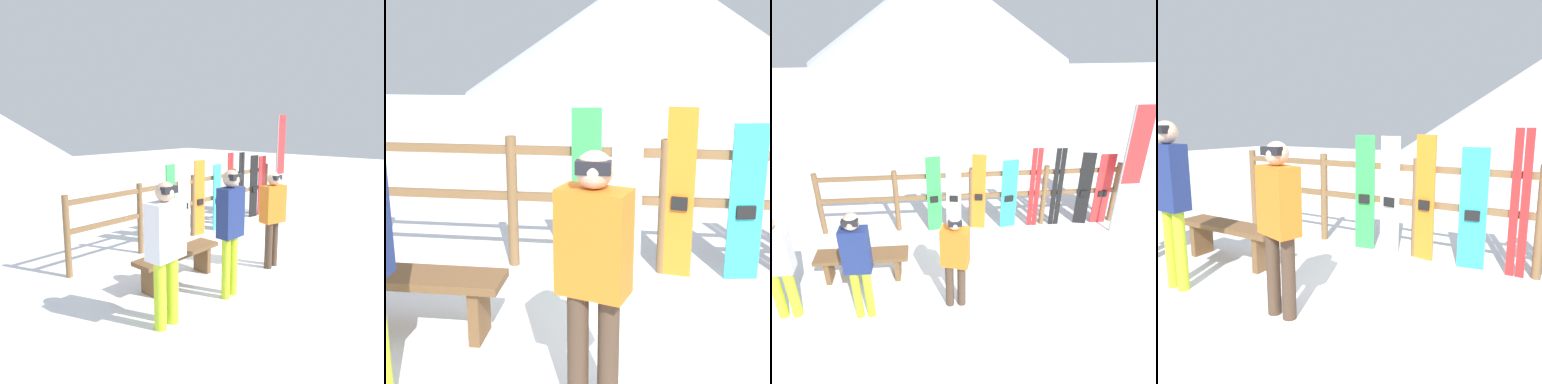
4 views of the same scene
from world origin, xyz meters
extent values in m
plane|color=white|center=(0.00, 0.00, 0.00)|extent=(40.00, 40.00, 0.00)
cylinder|color=brown|center=(-2.83, 1.62, 0.63)|extent=(0.10, 0.10, 1.26)
cylinder|color=brown|center=(-1.42, 1.62, 0.63)|extent=(0.10, 0.10, 1.26)
cylinder|color=brown|center=(0.00, 1.62, 0.63)|extent=(0.10, 0.10, 1.26)
cylinder|color=brown|center=(1.42, 1.62, 0.63)|extent=(0.10, 0.10, 1.26)
cylinder|color=brown|center=(2.83, 1.62, 0.63)|extent=(0.10, 0.10, 1.26)
cube|color=brown|center=(0.00, 1.62, 0.70)|extent=(5.67, 0.05, 0.08)
cube|color=brown|center=(0.00, 1.62, 1.14)|extent=(5.67, 0.05, 0.08)
cube|color=brown|center=(-1.88, 0.26, 0.45)|extent=(1.45, 0.36, 0.06)
cube|color=brown|center=(-2.42, 0.26, 0.21)|extent=(0.08, 0.29, 0.42)
cube|color=brown|center=(-1.33, 0.26, 0.21)|extent=(0.08, 0.29, 0.42)
cylinder|color=#4C3828|center=(-0.52, -0.44, 0.37)|extent=(0.12, 0.12, 0.75)
cylinder|color=#4C3828|center=(-0.35, -0.44, 0.37)|extent=(0.12, 0.12, 0.75)
cube|color=orange|center=(-0.44, -0.44, 1.04)|extent=(0.43, 0.31, 0.59)
sphere|color=#D8B293|center=(-0.44, -0.44, 1.44)|extent=(0.20, 0.20, 0.20)
cube|color=black|center=(-0.44, -0.50, 1.47)|extent=(0.18, 0.07, 0.07)
cylinder|color=#B7D826|center=(-2.92, -0.46, 0.41)|extent=(0.14, 0.14, 0.82)
cylinder|color=#B7D826|center=(-2.73, -0.46, 0.41)|extent=(0.14, 0.14, 0.82)
cube|color=white|center=(-2.82, -0.46, 1.14)|extent=(0.45, 0.26, 0.65)
sphere|color=#D8B293|center=(-2.82, -0.46, 1.57)|extent=(0.22, 0.22, 0.22)
cube|color=black|center=(-2.82, -0.53, 1.60)|extent=(0.20, 0.08, 0.08)
cylinder|color=#B7D826|center=(-1.82, -0.56, 0.42)|extent=(0.12, 0.12, 0.83)
cylinder|color=#B7D826|center=(-1.66, -0.56, 0.42)|extent=(0.12, 0.12, 0.83)
cube|color=navy|center=(-1.74, -0.56, 1.16)|extent=(0.36, 0.21, 0.66)
sphere|color=#D8B293|center=(-1.74, -0.56, 1.60)|extent=(0.23, 0.23, 0.23)
cube|color=black|center=(-1.74, -0.63, 1.63)|extent=(0.20, 0.08, 0.08)
cube|color=green|center=(-0.71, 1.57, 0.77)|extent=(0.27, 0.07, 1.54)
cube|color=black|center=(-0.71, 1.54, 0.69)|extent=(0.15, 0.05, 0.12)
cube|color=white|center=(-0.34, 1.57, 0.77)|extent=(0.28, 0.07, 1.53)
cube|color=black|center=(-0.34, 1.54, 0.69)|extent=(0.16, 0.06, 0.12)
cube|color=orange|center=(0.13, 1.57, 0.78)|extent=(0.26, 0.07, 1.56)
cube|color=black|center=(0.13, 1.54, 0.70)|extent=(0.15, 0.05, 0.12)
cube|color=#2DBFCC|center=(0.72, 1.57, 0.71)|extent=(0.31, 0.07, 1.43)
cube|color=black|center=(0.72, 1.54, 0.64)|extent=(0.17, 0.06, 0.12)
cube|color=red|center=(1.15, 1.57, 0.82)|extent=(0.09, 0.02, 1.64)
cube|color=red|center=(1.26, 1.57, 0.82)|extent=(0.09, 0.02, 1.64)
cube|color=black|center=(1.60, 1.57, 0.81)|extent=(0.09, 0.02, 1.63)
cube|color=black|center=(1.70, 1.57, 0.81)|extent=(0.09, 0.02, 1.63)
cube|color=black|center=(2.18, 1.57, 0.76)|extent=(0.25, 0.07, 1.52)
cube|color=black|center=(2.18, 1.54, 0.69)|extent=(0.14, 0.06, 0.12)
cube|color=red|center=(2.56, 1.57, 0.74)|extent=(0.30, 0.03, 1.48)
cube|color=black|center=(2.56, 1.54, 0.67)|extent=(0.17, 0.03, 0.12)
cylinder|color=#99999E|center=(2.68, 1.24, 1.24)|extent=(0.04, 0.04, 2.49)
cube|color=red|center=(2.88, 1.24, 1.76)|extent=(0.36, 0.01, 1.46)
camera|label=1|loc=(-5.59, -3.31, 2.31)|focal=35.00mm
camera|label=2|loc=(-0.17, -3.11, 2.05)|focal=50.00mm
camera|label=3|loc=(-0.66, -4.59, 4.13)|focal=35.00mm
camera|label=4|loc=(1.67, -2.77, 1.67)|focal=35.00mm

